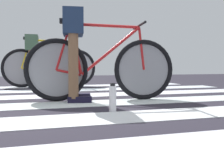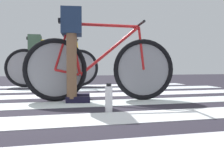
{
  "view_description": "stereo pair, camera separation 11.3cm",
  "coord_description": "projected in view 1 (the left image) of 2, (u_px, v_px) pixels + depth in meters",
  "views": [
    {
      "loc": [
        -0.4,
        -2.89,
        0.43
      ],
      "look_at": [
        0.47,
        0.18,
        0.31
      ],
      "focal_mm": 40.13,
      "sensor_mm": 36.0,
      "label": 1
    },
    {
      "loc": [
        -0.28,
        -2.89,
        0.43
      ],
      "look_at": [
        0.47,
        0.18,
        0.31
      ],
      "focal_mm": 40.13,
      "sensor_mm": 36.0,
      "label": 2
    }
  ],
  "objects": [
    {
      "name": "bicycle_2_of_2",
      "position": [
        50.0,
        67.0,
        4.72
      ],
      "size": [
        1.74,
        0.52,
        0.93
      ],
      "rotation": [
        0.0,
        0.0,
        -0.03
      ],
      "color": "black",
      "rests_on": "ground"
    },
    {
      "name": "ground",
      "position": [
        77.0,
        101.0,
        2.9
      ],
      "size": [
        18.0,
        14.0,
        0.02
      ],
      "color": "#26232D"
    },
    {
      "name": "crosswalk_markings",
      "position": [
        78.0,
        99.0,
        3.02
      ],
      "size": [
        5.48,
        4.26,
        0.0
      ],
      "color": "silver",
      "rests_on": "ground"
    },
    {
      "name": "bicycle_1_of_2",
      "position": [
        101.0,
        67.0,
        2.9
      ],
      "size": [
        1.73,
        0.52,
        0.93
      ],
      "rotation": [
        0.0,
        0.0,
        -0.12
      ],
      "color": "black",
      "rests_on": "ground"
    },
    {
      "name": "cyclist_2_of_2",
      "position": [
        32.0,
        54.0,
        4.64
      ],
      "size": [
        0.32,
        0.42,
        0.96
      ],
      "rotation": [
        0.0,
        0.0,
        -0.03
      ],
      "color": "brown",
      "rests_on": "ground"
    },
    {
      "name": "water_bottle",
      "position": [
        113.0,
        98.0,
        2.21
      ],
      "size": [
        0.06,
        0.06,
        0.25
      ],
      "color": "white",
      "rests_on": "ground"
    },
    {
      "name": "cyclist_1_of_2",
      "position": [
        74.0,
        43.0,
        2.84
      ],
      "size": [
        0.36,
        0.43,
        1.03
      ],
      "rotation": [
        0.0,
        0.0,
        -0.12
      ],
      "color": "brown",
      "rests_on": "ground"
    }
  ]
}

